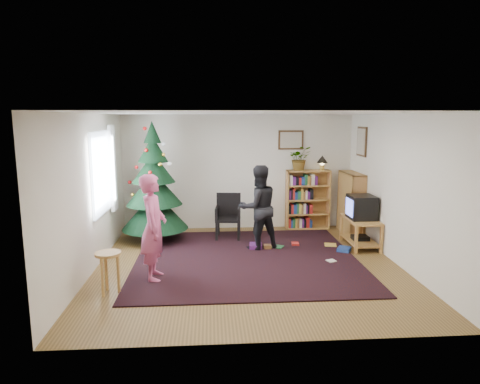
{
  "coord_description": "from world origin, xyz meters",
  "views": [
    {
      "loc": [
        -0.61,
        -6.79,
        2.43
      ],
      "look_at": [
        -0.08,
        0.82,
        1.1
      ],
      "focal_mm": 32.0,
      "sensor_mm": 36.0,
      "label": 1
    }
  ],
  "objects": [
    {
      "name": "bookshelf_back",
      "position": [
        1.53,
        2.34,
        0.66
      ],
      "size": [
        0.95,
        0.3,
        1.3
      ],
      "color": "#B97C42",
      "rests_on": "floor"
    },
    {
      "name": "picture_right",
      "position": [
        2.48,
        1.75,
        1.95
      ],
      "size": [
        0.03,
        0.5,
        0.6
      ],
      "color": "#4C3319",
      "rests_on": "wall_right"
    },
    {
      "name": "crt_tv",
      "position": [
        2.22,
        0.89,
        0.77
      ],
      "size": [
        0.47,
        0.51,
        0.44
      ],
      "color": "black",
      "rests_on": "tv_stand"
    },
    {
      "name": "stool",
      "position": [
        -2.04,
        -1.01,
        0.46
      ],
      "size": [
        0.36,
        0.36,
        0.6
      ],
      "color": "#B97C42",
      "rests_on": "floor"
    },
    {
      "name": "bookshelf_right",
      "position": [
        2.34,
        1.85,
        0.66
      ],
      "size": [
        0.3,
        0.95,
        1.3
      ],
      "rotation": [
        0.0,
        0.0,
        1.57
      ],
      "color": "#B97C42",
      "rests_on": "floor"
    },
    {
      "name": "curtain",
      "position": [
        -2.43,
        1.3,
        1.5
      ],
      "size": [
        0.06,
        0.35,
        1.6
      ],
      "primitive_type": "cube",
      "color": "white",
      "rests_on": "wall_left"
    },
    {
      "name": "window_pane",
      "position": [
        -2.47,
        0.6,
        1.5
      ],
      "size": [
        0.04,
        1.2,
        1.4
      ],
      "primitive_type": "cube",
      "color": "silver",
      "rests_on": "wall_left"
    },
    {
      "name": "potted_plant",
      "position": [
        1.33,
        2.34,
        1.56
      ],
      "size": [
        0.48,
        0.42,
        0.52
      ],
      "primitive_type": "imported",
      "rotation": [
        0.0,
        0.0,
        0.03
      ],
      "color": "gray",
      "rests_on": "bookshelf_back"
    },
    {
      "name": "wall_right",
      "position": [
        2.5,
        0.0,
        1.25
      ],
      "size": [
        0.02,
        5.0,
        2.5
      ],
      "primitive_type": "cube",
      "color": "silver",
      "rests_on": "floor"
    },
    {
      "name": "christmas_tree",
      "position": [
        -1.72,
        1.58,
        0.99
      ],
      "size": [
        1.31,
        1.31,
        2.37
      ],
      "rotation": [
        0.0,
        0.0,
        0.28
      ],
      "color": "#3F2816",
      "rests_on": "rug"
    },
    {
      "name": "wall_back",
      "position": [
        0.0,
        2.5,
        1.25
      ],
      "size": [
        5.0,
        0.02,
        2.5
      ],
      "primitive_type": "cube",
      "color": "silver",
      "rests_on": "floor"
    },
    {
      "name": "rug",
      "position": [
        0.0,
        0.3,
        0.01
      ],
      "size": [
        3.8,
        3.6,
        0.02
      ],
      "primitive_type": "cube",
      "color": "black",
      "rests_on": "floor"
    },
    {
      "name": "person_by_chair",
      "position": [
        0.27,
        0.92,
        0.79
      ],
      "size": [
        0.91,
        0.8,
        1.58
      ],
      "primitive_type": "imported",
      "rotation": [
        0.0,
        0.0,
        3.45
      ],
      "color": "black",
      "rests_on": "rug"
    },
    {
      "name": "wall_front",
      "position": [
        0.0,
        -2.5,
        1.25
      ],
      "size": [
        5.0,
        0.02,
        2.5
      ],
      "primitive_type": "cube",
      "color": "silver",
      "rests_on": "floor"
    },
    {
      "name": "ceiling",
      "position": [
        0.0,
        0.0,
        2.5
      ],
      "size": [
        5.0,
        5.0,
        0.0
      ],
      "primitive_type": "plane",
      "rotation": [
        3.14,
        0.0,
        0.0
      ],
      "color": "white",
      "rests_on": "wall_back"
    },
    {
      "name": "table_lamp",
      "position": [
        1.83,
        2.34,
        1.52
      ],
      "size": [
        0.24,
        0.24,
        0.32
      ],
      "color": "#A57F33",
      "rests_on": "bookshelf_back"
    },
    {
      "name": "tv_stand",
      "position": [
        2.22,
        0.89,
        0.33
      ],
      "size": [
        0.52,
        0.94,
        0.55
      ],
      "color": "#B97C42",
      "rests_on": "floor"
    },
    {
      "name": "armchair",
      "position": [
        -0.26,
        1.73,
        0.49
      ],
      "size": [
        0.54,
        0.54,
        0.91
      ],
      "rotation": [
        0.0,
        0.0,
        -0.1
      ],
      "color": "black",
      "rests_on": "rug"
    },
    {
      "name": "floor",
      "position": [
        0.0,
        0.0,
        0.0
      ],
      "size": [
        5.0,
        5.0,
        0.0
      ],
      "primitive_type": "plane",
      "color": "brown",
      "rests_on": "ground"
    },
    {
      "name": "person_standing",
      "position": [
        -1.47,
        -0.5,
        0.81
      ],
      "size": [
        0.39,
        0.59,
        1.62
      ],
      "primitive_type": "imported",
      "rotation": [
        0.0,
        0.0,
        1.58
      ],
      "color": "#C14D7B",
      "rests_on": "rug"
    },
    {
      "name": "floor_clutter",
      "position": [
        1.03,
        0.75,
        0.04
      ],
      "size": [
        1.8,
        1.19,
        0.08
      ],
      "color": "#A51E19",
      "rests_on": "rug"
    },
    {
      "name": "wall_left",
      "position": [
        -2.5,
        0.0,
        1.25
      ],
      "size": [
        0.02,
        5.0,
        2.5
      ],
      "primitive_type": "cube",
      "color": "silver",
      "rests_on": "floor"
    },
    {
      "name": "picture_back",
      "position": [
        1.15,
        2.48,
        1.95
      ],
      "size": [
        0.55,
        0.03,
        0.42
      ],
      "color": "#4C3319",
      "rests_on": "wall_back"
    }
  ]
}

